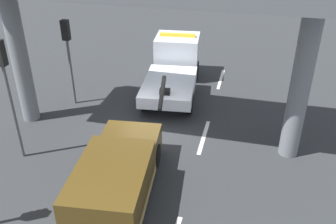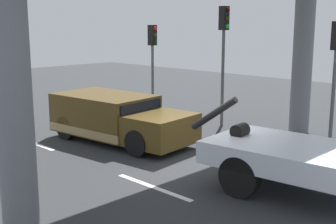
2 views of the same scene
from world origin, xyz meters
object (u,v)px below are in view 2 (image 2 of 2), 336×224
at_px(traffic_light_near, 153,49).
at_px(traffic_light_mid, 336,57).
at_px(traffic_light_far, 224,40).
at_px(towed_van_green, 116,119).

distance_m(traffic_light_near, traffic_light_mid, 8.50).
height_order(traffic_light_far, traffic_light_mid, traffic_light_far).
height_order(traffic_light_near, traffic_light_mid, traffic_light_mid).
xyz_separation_m(traffic_light_far, traffic_light_mid, (4.50, 0.00, -0.40)).
relative_size(traffic_light_far, traffic_light_mid, 1.14).
distance_m(towed_van_green, traffic_light_mid, 7.55).
bearing_deg(traffic_light_mid, traffic_light_far, 180.00).
bearing_deg(traffic_light_far, traffic_light_near, 180.00).
bearing_deg(traffic_light_near, traffic_light_far, 0.00).
height_order(towed_van_green, traffic_light_near, traffic_light_near).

